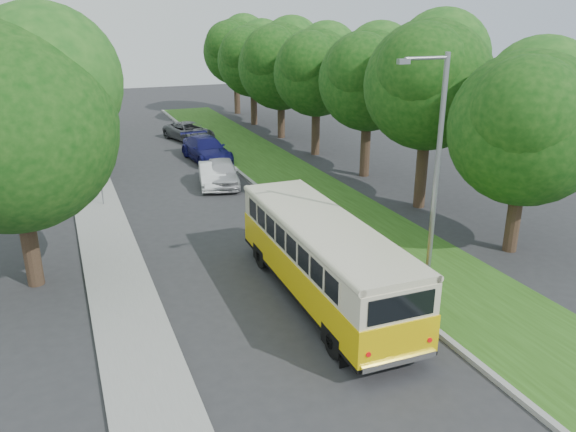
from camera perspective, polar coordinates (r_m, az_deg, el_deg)
name	(u,v)px	position (r m, az deg, el deg)	size (l,w,h in m)	color
ground	(275,295)	(19.24, -1.33, -8.05)	(120.00, 120.00, 0.00)	#2D2D30
curb	(310,229)	(24.68, 2.29, -1.38)	(0.20, 70.00, 0.15)	gray
grass_verge	(357,223)	(25.70, 7.06, -0.67)	(4.50, 70.00, 0.13)	#294E15
sidewalk	(113,260)	(22.75, -17.39, -4.26)	(2.20, 70.00, 0.12)	gray
treeline	(215,68)	(35.25, -7.38, 14.67)	(24.27, 41.91, 9.46)	#332319
lamppost_near	(434,177)	(17.50, 14.60, 3.85)	(1.71, 0.16, 8.00)	gray
lamppost_far	(84,111)	(32.29, -20.00, 9.96)	(1.71, 0.16, 7.50)	gray
warning_sign	(100,173)	(28.84, -18.57, 4.15)	(0.56, 0.10, 2.50)	gray
vintage_bus	(322,260)	(18.38, 3.51, -4.53)	(2.47, 9.59, 2.85)	yellow
car_silver	(222,173)	(31.37, -6.71, 4.41)	(1.72, 4.28, 1.46)	#BCBBC1
car_white	(212,175)	(31.27, -7.69, 4.15)	(1.36, 3.89, 1.28)	white
car_blue	(206,149)	(36.91, -8.30, 6.73)	(2.15, 5.28, 1.53)	#141459
car_grey	(189,131)	(43.36, -10.00, 8.45)	(2.22, 4.82, 1.34)	#515458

